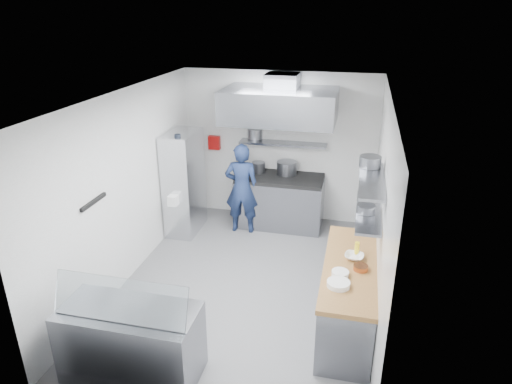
% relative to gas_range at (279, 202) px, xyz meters
% --- Properties ---
extents(floor, '(5.00, 5.00, 0.00)m').
position_rel_gas_range_xyz_m(floor, '(-0.10, -2.10, -0.45)').
color(floor, '#565658').
rests_on(floor, ground).
extents(ceiling, '(5.00, 5.00, 0.00)m').
position_rel_gas_range_xyz_m(ceiling, '(-0.10, -2.10, 2.35)').
color(ceiling, silver).
rests_on(ceiling, wall_back).
extents(wall_back, '(3.60, 2.80, 0.02)m').
position_rel_gas_range_xyz_m(wall_back, '(-0.10, 0.40, 0.95)').
color(wall_back, white).
rests_on(wall_back, floor).
extents(wall_front, '(3.60, 2.80, 0.02)m').
position_rel_gas_range_xyz_m(wall_front, '(-0.10, -4.60, 0.95)').
color(wall_front, white).
rests_on(wall_front, floor).
extents(wall_left, '(2.80, 5.00, 0.02)m').
position_rel_gas_range_xyz_m(wall_left, '(-1.90, -2.10, 0.95)').
color(wall_left, white).
rests_on(wall_left, floor).
extents(wall_right, '(2.80, 5.00, 0.02)m').
position_rel_gas_range_xyz_m(wall_right, '(1.70, -2.10, 0.95)').
color(wall_right, white).
rests_on(wall_right, floor).
extents(gas_range, '(1.60, 0.80, 0.90)m').
position_rel_gas_range_xyz_m(gas_range, '(0.00, 0.00, 0.00)').
color(gas_range, gray).
rests_on(gas_range, floor).
extents(cooktop, '(1.57, 0.78, 0.06)m').
position_rel_gas_range_xyz_m(cooktop, '(0.00, 0.00, 0.48)').
color(cooktop, black).
rests_on(cooktop, gas_range).
extents(stock_pot_left, '(0.25, 0.25, 0.20)m').
position_rel_gas_range_xyz_m(stock_pot_left, '(-0.43, 0.14, 0.61)').
color(stock_pot_left, slate).
rests_on(stock_pot_left, cooktop).
extents(stock_pot_mid, '(0.37, 0.37, 0.24)m').
position_rel_gas_range_xyz_m(stock_pot_mid, '(0.09, 0.18, 0.63)').
color(stock_pot_mid, slate).
rests_on(stock_pot_mid, cooktop).
extents(over_range_shelf, '(1.60, 0.30, 0.04)m').
position_rel_gas_range_xyz_m(over_range_shelf, '(0.00, 0.24, 1.07)').
color(over_range_shelf, gray).
rests_on(over_range_shelf, wall_back).
extents(shelf_pot_a, '(0.28, 0.28, 0.18)m').
position_rel_gas_range_xyz_m(shelf_pot_a, '(-0.56, 0.41, 1.18)').
color(shelf_pot_a, slate).
rests_on(shelf_pot_a, over_range_shelf).
extents(extractor_hood, '(1.90, 1.15, 0.55)m').
position_rel_gas_range_xyz_m(extractor_hood, '(0.00, -0.18, 1.85)').
color(extractor_hood, gray).
rests_on(extractor_hood, wall_back).
extents(hood_duct, '(0.55, 0.55, 0.24)m').
position_rel_gas_range_xyz_m(hood_duct, '(0.00, 0.05, 2.23)').
color(hood_duct, slate).
rests_on(hood_duct, extractor_hood).
extents(red_firebox, '(0.22, 0.10, 0.26)m').
position_rel_gas_range_xyz_m(red_firebox, '(-1.35, 0.34, 0.97)').
color(red_firebox, '#A60E0D').
rests_on(red_firebox, wall_back).
extents(chef, '(0.64, 0.44, 1.66)m').
position_rel_gas_range_xyz_m(chef, '(-0.62, -0.41, 0.38)').
color(chef, '#19274C').
rests_on(chef, floor).
extents(wire_rack, '(0.50, 0.90, 1.85)m').
position_rel_gas_range_xyz_m(wire_rack, '(-1.63, -0.60, 0.48)').
color(wire_rack, silver).
rests_on(wire_rack, floor).
extents(rack_bin_a, '(0.15, 0.19, 0.17)m').
position_rel_gas_range_xyz_m(rack_bin_a, '(-1.63, -1.10, 0.35)').
color(rack_bin_a, white).
rests_on(rack_bin_a, wire_rack).
extents(rack_bin_b, '(0.13, 0.17, 0.15)m').
position_rel_gas_range_xyz_m(rack_bin_b, '(-1.63, -0.63, 0.85)').
color(rack_bin_b, yellow).
rests_on(rack_bin_b, wire_rack).
extents(rack_jar, '(0.11, 0.11, 0.18)m').
position_rel_gas_range_xyz_m(rack_jar, '(-1.58, -0.87, 1.35)').
color(rack_jar, black).
rests_on(rack_jar, wire_rack).
extents(knife_strip, '(0.04, 0.55, 0.05)m').
position_rel_gas_range_xyz_m(knife_strip, '(-1.88, -3.00, 1.10)').
color(knife_strip, black).
rests_on(knife_strip, wall_left).
extents(prep_counter_base, '(0.62, 2.00, 0.84)m').
position_rel_gas_range_xyz_m(prep_counter_base, '(1.38, -2.70, -0.03)').
color(prep_counter_base, gray).
rests_on(prep_counter_base, floor).
extents(prep_counter_top, '(0.65, 2.04, 0.06)m').
position_rel_gas_range_xyz_m(prep_counter_top, '(1.38, -2.70, 0.42)').
color(prep_counter_top, olive).
rests_on(prep_counter_top, prep_counter_base).
extents(plate_stack_a, '(0.26, 0.26, 0.06)m').
position_rel_gas_range_xyz_m(plate_stack_a, '(1.26, -3.21, 0.48)').
color(plate_stack_a, white).
rests_on(plate_stack_a, prep_counter_top).
extents(plate_stack_b, '(0.20, 0.20, 0.06)m').
position_rel_gas_range_xyz_m(plate_stack_b, '(1.27, -2.98, 0.48)').
color(plate_stack_b, white).
rests_on(plate_stack_b, prep_counter_top).
extents(copper_pan, '(0.18, 0.18, 0.06)m').
position_rel_gas_range_xyz_m(copper_pan, '(1.50, -2.80, 0.48)').
color(copper_pan, '#B66333').
rests_on(copper_pan, prep_counter_top).
extents(squeeze_bottle, '(0.06, 0.06, 0.18)m').
position_rel_gas_range_xyz_m(squeeze_bottle, '(1.44, -2.44, 0.54)').
color(squeeze_bottle, yellow).
rests_on(squeeze_bottle, prep_counter_top).
extents(mixing_bowl, '(0.26, 0.26, 0.06)m').
position_rel_gas_range_xyz_m(mixing_bowl, '(1.42, -2.55, 0.48)').
color(mixing_bowl, white).
rests_on(mixing_bowl, prep_counter_top).
extents(wall_shelf_lower, '(0.30, 1.30, 0.04)m').
position_rel_gas_range_xyz_m(wall_shelf_lower, '(1.54, -2.40, 1.05)').
color(wall_shelf_lower, gray).
rests_on(wall_shelf_lower, wall_right).
extents(wall_shelf_upper, '(0.30, 1.30, 0.04)m').
position_rel_gas_range_xyz_m(wall_shelf_upper, '(1.54, -2.40, 1.47)').
color(wall_shelf_upper, gray).
rests_on(wall_shelf_upper, wall_right).
extents(shelf_pot_c, '(0.23, 0.23, 0.10)m').
position_rel_gas_range_xyz_m(shelf_pot_c, '(1.50, -2.48, 1.12)').
color(shelf_pot_c, slate).
rests_on(shelf_pot_c, wall_shelf_lower).
extents(shelf_pot_d, '(0.28, 0.28, 0.14)m').
position_rel_gas_range_xyz_m(shelf_pot_d, '(1.51, -1.97, 1.56)').
color(shelf_pot_d, slate).
rests_on(shelf_pot_d, wall_shelf_upper).
extents(display_case, '(1.50, 0.70, 0.85)m').
position_rel_gas_range_xyz_m(display_case, '(-0.90, -4.10, -0.03)').
color(display_case, gray).
rests_on(display_case, floor).
extents(display_glass, '(1.47, 0.19, 0.42)m').
position_rel_gas_range_xyz_m(display_glass, '(-0.90, -4.22, 0.62)').
color(display_glass, silver).
rests_on(display_glass, display_case).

